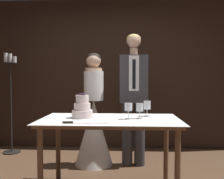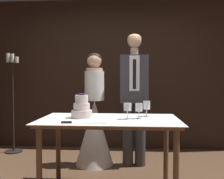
# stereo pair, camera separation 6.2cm
# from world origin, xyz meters

# --- Properties ---
(wall_back) EXTENTS (4.62, 0.12, 2.63)m
(wall_back) POSITION_xyz_m (0.00, 2.02, 1.31)
(wall_back) COLOR black
(wall_back) RESTS_ON ground_plane
(cake_table) EXTENTS (1.48, 0.82, 0.81)m
(cake_table) POSITION_xyz_m (0.03, 0.18, 0.72)
(cake_table) COLOR brown
(cake_table) RESTS_ON ground_plane
(tiered_cake) EXTENTS (0.23, 0.23, 0.27)m
(tiered_cake) POSITION_xyz_m (-0.27, 0.23, 0.91)
(tiered_cake) COLOR beige
(tiered_cake) RESTS_ON cake_table
(cake_knife) EXTENTS (0.44, 0.06, 0.02)m
(cake_knife) POSITION_xyz_m (-0.27, -0.11, 0.81)
(cake_knife) COLOR silver
(cake_knife) RESTS_ON cake_table
(wine_glass_near) EXTENTS (0.08, 0.08, 0.17)m
(wine_glass_near) POSITION_xyz_m (0.35, 0.21, 0.92)
(wine_glass_near) COLOR silver
(wine_glass_near) RESTS_ON cake_table
(wine_glass_middle) EXTENTS (0.08, 0.08, 0.18)m
(wine_glass_middle) POSITION_xyz_m (0.44, 0.38, 0.93)
(wine_glass_middle) COLOR silver
(wine_glass_middle) RESTS_ON cake_table
(wine_glass_far) EXTENTS (0.08, 0.08, 0.17)m
(wine_glass_far) POSITION_xyz_m (0.23, 0.17, 0.93)
(wine_glass_far) COLOR silver
(wine_glass_far) RESTS_ON cake_table
(bride) EXTENTS (0.54, 0.54, 1.60)m
(bride) POSITION_xyz_m (-0.25, 1.08, 0.59)
(bride) COLOR white
(bride) RESTS_ON ground_plane
(groom) EXTENTS (0.39, 0.25, 1.86)m
(groom) POSITION_xyz_m (0.31, 1.08, 1.02)
(groom) COLOR #38383D
(groom) RESTS_ON ground_plane
(candle_stand) EXTENTS (0.28, 0.28, 1.66)m
(candle_stand) POSITION_xyz_m (-1.70, 1.58, 0.85)
(candle_stand) COLOR black
(candle_stand) RESTS_ON ground_plane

